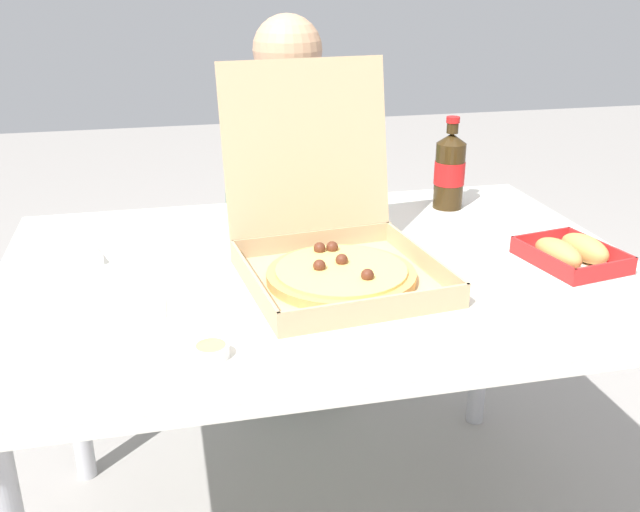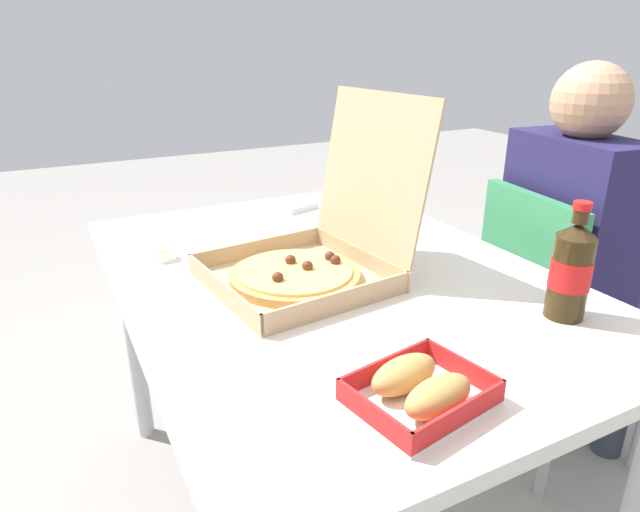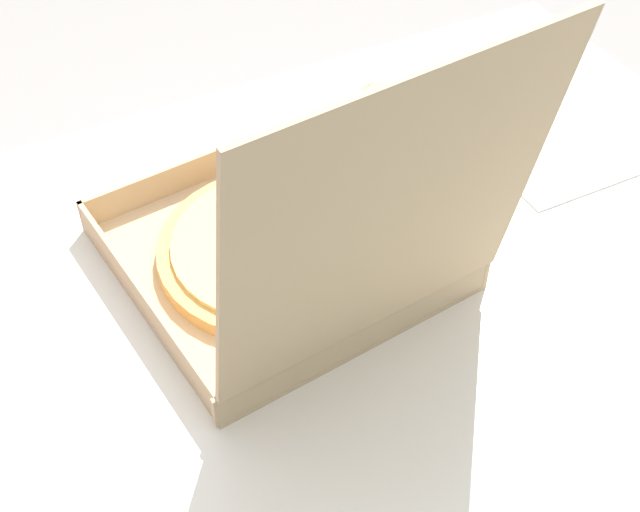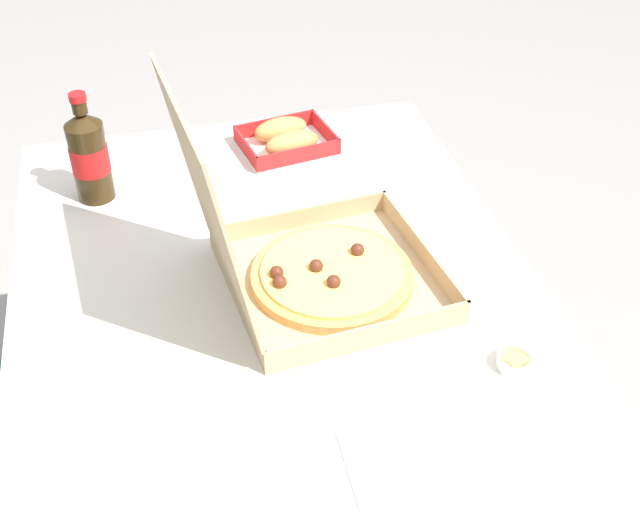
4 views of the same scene
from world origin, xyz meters
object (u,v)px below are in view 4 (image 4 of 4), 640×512
object	(u,v)px
paper_menu	(410,484)
dipping_sauce_cup	(515,361)
bread_side_box	(286,138)
cola_bottle	(89,155)
pizza_box_open	(310,263)

from	to	relation	value
paper_menu	dipping_sauce_cup	world-z (taller)	dipping_sauce_cup
dipping_sauce_cup	paper_menu	bearing A→B (deg)	126.75
bread_side_box	cola_bottle	distance (m)	0.42
bread_side_box	dipping_sauce_cup	distance (m)	0.75
pizza_box_open	bread_side_box	bearing A→B (deg)	-7.00
bread_side_box	cola_bottle	bearing A→B (deg)	103.03
bread_side_box	dipping_sauce_cup	world-z (taller)	bread_side_box
cola_bottle	paper_menu	xyz separation A→B (m)	(-0.80, -0.38, -0.09)
bread_side_box	paper_menu	world-z (taller)	bread_side_box
cola_bottle	paper_menu	distance (m)	0.89
paper_menu	dipping_sauce_cup	size ratio (longest dim) A/B	3.75
bread_side_box	pizza_box_open	bearing A→B (deg)	173.00
pizza_box_open	cola_bottle	xyz separation A→B (m)	(0.38, 0.35, 0.04)
dipping_sauce_cup	cola_bottle	bearing A→B (deg)	43.89
pizza_box_open	paper_menu	bearing A→B (deg)	-175.07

